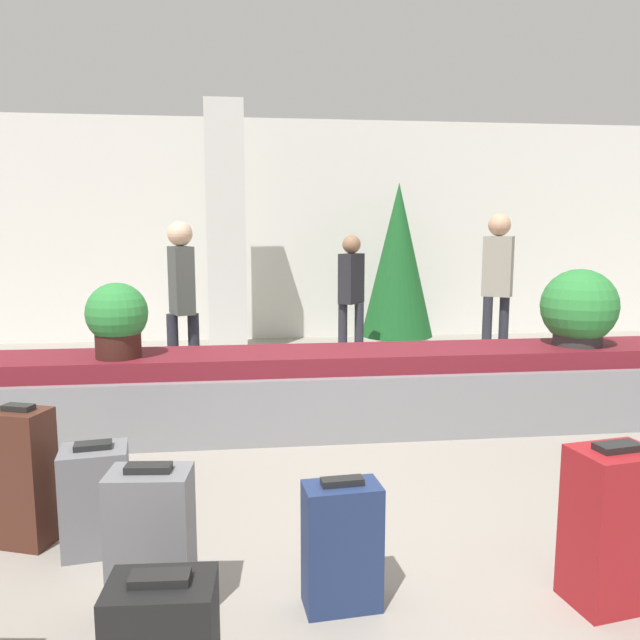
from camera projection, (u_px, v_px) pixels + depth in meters
name	position (u px, v px, depth m)	size (l,w,h in m)	color
ground_plane	(356.00, 522.00, 3.50)	(18.00, 18.00, 0.00)	gray
back_wall	(284.00, 231.00, 9.18)	(18.00, 0.06, 3.20)	silver
carousel	(320.00, 391.00, 5.10)	(7.06, 0.82, 0.66)	gray
pillar	(227.00, 231.00, 7.93)	(0.48, 0.48, 3.20)	silver
suitcase_0	(342.00, 545.00, 2.68)	(0.34, 0.22, 0.59)	navy
suitcase_2	(96.00, 499.00, 3.17)	(0.36, 0.31, 0.57)	slate
suitcase_3	(152.00, 545.00, 2.59)	(0.35, 0.26, 0.68)	slate
suitcase_4	(23.00, 477.00, 3.22)	(0.33, 0.29, 0.75)	#472319
suitcase_5	(612.00, 527.00, 2.70)	(0.39, 0.32, 0.73)	maroon
potted_plant_0	(117.00, 319.00, 4.74)	(0.47, 0.47, 0.58)	#381914
potted_plant_1	(579.00, 309.00, 5.24)	(0.63, 0.63, 0.65)	#2D2D2D
traveler_0	(182.00, 293.00, 5.98)	(0.31, 0.36, 1.71)	#282833
traveler_1	(497.00, 276.00, 7.11)	(0.37, 0.33, 1.80)	#282833
traveler_2	(351.00, 289.00, 7.44)	(0.35, 0.36, 1.56)	#282833
decorated_tree	(398.00, 260.00, 8.41)	(0.97, 0.97, 2.24)	#4C331E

